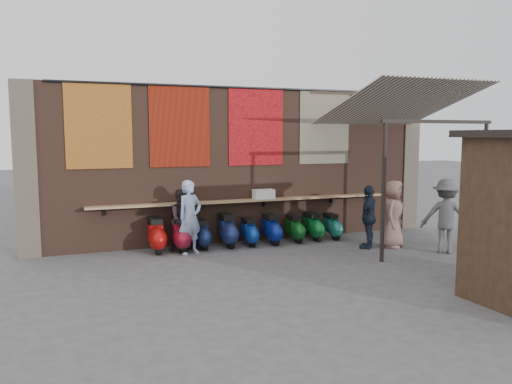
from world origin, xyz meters
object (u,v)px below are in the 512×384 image
scooter_stool_4 (249,232)px  scooter_stool_1 (180,235)px  scooter_stool_8 (332,226)px  scooter_stool_5 (271,229)px  shopper_grey (446,216)px  scooter_stool_0 (156,235)px  scooter_stool_6 (294,228)px  shopper_navy (369,217)px  shelf_box (264,194)px  scooter_stool_7 (313,226)px  shopper_tan (393,214)px  scooter_stool_3 (227,231)px  diner_left (190,217)px  diner_right (183,220)px  scooter_stool_2 (202,234)px

scooter_stool_4 → scooter_stool_1: bearing=-179.8°
scooter_stool_4 → scooter_stool_8: size_ratio=1.01×
scooter_stool_5 → shopper_grey: (3.50, -2.35, 0.50)m
scooter_stool_1 → scooter_stool_8: bearing=-0.1°
scooter_stool_0 → scooter_stool_6: scooter_stool_0 is taller
scooter_stool_0 → shopper_grey: (6.42, -2.45, 0.47)m
scooter_stool_0 → shopper_navy: 5.18m
shelf_box → shopper_grey: shopper_grey is taller
scooter_stool_7 → shopper_tan: size_ratio=0.46×
scooter_stool_3 → scooter_stool_6: bearing=-2.3°
scooter_stool_4 → scooter_stool_8: 2.36m
scooter_stool_3 → diner_left: size_ratio=0.49×
diner_left → diner_right: size_ratio=1.17×
scooter_stool_5 → scooter_stool_7: size_ratio=1.04×
scooter_stool_5 → shopper_tan: 3.07m
scooter_stool_3 → shopper_tan: bearing=-21.6°
scooter_stool_8 → scooter_stool_6: bearing=179.4°
scooter_stool_1 → diner_left: diner_left is taller
shelf_box → scooter_stool_2: 1.96m
scooter_stool_5 → scooter_stool_3: bearing=175.5°
scooter_stool_6 → scooter_stool_2: bearing=178.2°
scooter_stool_8 → shopper_grey: shopper_grey is taller
scooter_stool_3 → scooter_stool_4: 0.57m
scooter_stool_6 → shopper_grey: size_ratio=0.42×
scooter_stool_3 → scooter_stool_7: (2.37, -0.04, -0.04)m
scooter_stool_2 → shelf_box: bearing=8.3°
scooter_stool_5 → shopper_grey: 4.25m
scooter_stool_6 → scooter_stool_4: bearing=179.9°
scooter_stool_3 → diner_right: size_ratio=0.57×
shopper_tan → shelf_box: bearing=105.6°
shopper_grey → shopper_tan: size_ratio=1.05×
scooter_stool_0 → shopper_tan: bearing=-15.2°
scooter_stool_8 → diner_right: size_ratio=0.48×
scooter_stool_6 → scooter_stool_8: size_ratio=1.04×
shelf_box → scooter_stool_7: 1.60m
shopper_navy → shopper_grey: 1.79m
diner_left → diner_right: diner_left is taller
shelf_box → diner_right: 2.28m
scooter_stool_4 → diner_left: diner_left is taller
scooter_stool_1 → shopper_tan: shopper_tan is taller
shelf_box → shopper_navy: 2.73m
shelf_box → scooter_stool_3: (-1.08, -0.26, -0.85)m
scooter_stool_4 → scooter_stool_5: scooter_stool_5 is taller
scooter_stool_2 → scooter_stool_4: size_ratio=1.04×
scooter_stool_2 → scooter_stool_4: (1.21, -0.08, -0.01)m
scooter_stool_4 → diner_right: 1.73m
scooter_stool_6 → shopper_tan: (2.02, -1.44, 0.48)m
shopper_grey → scooter_stool_4: bearing=10.2°
scooter_stool_3 → shelf_box: bearing=13.4°
scooter_stool_5 → scooter_stool_6: (0.67, 0.02, -0.03)m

